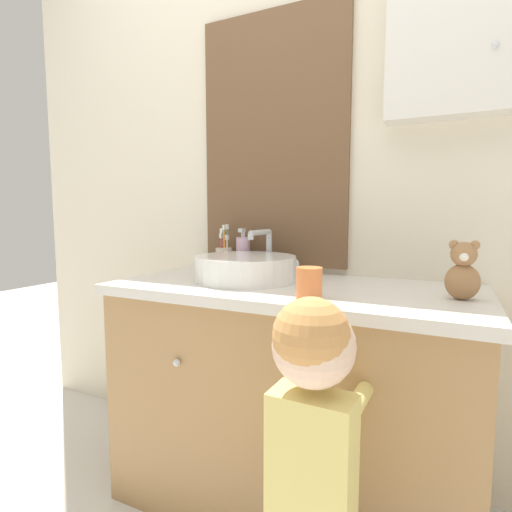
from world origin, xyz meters
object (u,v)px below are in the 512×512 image
at_px(teddy_bear, 463,272).
at_px(drinking_cup, 309,284).
at_px(sink_basin, 247,267).
at_px(soap_dispenser, 243,254).
at_px(child_figure, 313,438).
at_px(toothbrush_holder, 224,258).

relative_size(teddy_bear, drinking_cup, 1.82).
relative_size(sink_basin, soap_dispenser, 2.32).
distance_m(soap_dispenser, child_figure, 0.94).
bearing_deg(soap_dispenser, sink_basin, -58.97).
distance_m(teddy_bear, drinking_cup, 0.44).
bearing_deg(soap_dispenser, child_figure, -52.31).
xyz_separation_m(sink_basin, child_figure, (0.42, -0.50, -0.29)).
bearing_deg(soap_dispenser, toothbrush_holder, -178.18).
xyz_separation_m(child_figure, drinking_cup, (-0.11, 0.28, 0.29)).
height_order(teddy_bear, drinking_cup, teddy_bear).
bearing_deg(teddy_bear, soap_dispenser, 164.85).
height_order(soap_dispenser, teddy_bear, soap_dispenser).
xyz_separation_m(toothbrush_holder, teddy_bear, (0.92, -0.22, 0.03)).
relative_size(sink_basin, teddy_bear, 2.50).
height_order(sink_basin, soap_dispenser, same).
bearing_deg(sink_basin, soap_dispenser, 121.03).
bearing_deg(drinking_cup, soap_dispenser, 136.05).
bearing_deg(child_figure, sink_basin, 130.03).
bearing_deg(drinking_cup, toothbrush_holder, 141.66).
height_order(soap_dispenser, child_figure, soap_dispenser).
xyz_separation_m(soap_dispenser, teddy_bear, (0.83, -0.22, 0.00)).
height_order(child_figure, drinking_cup, drinking_cup).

